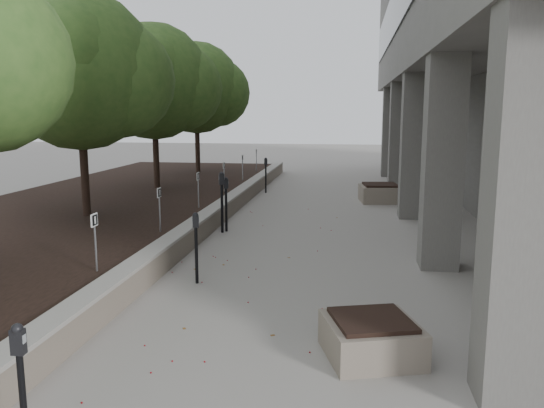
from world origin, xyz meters
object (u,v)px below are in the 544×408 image
Objects in this scene: crabapple_tree_5 at (197,107)px; parking_meter_4 at (226,204)px; crabapple_tree_3 at (81,105)px; planter_back at (380,193)px; parking_meter_3 at (222,202)px; parking_meter_5 at (266,175)px; parking_meter_2 at (196,248)px; parking_meter_1 at (23,396)px; planter_front at (371,337)px; crabapple_tree_4 at (154,106)px.

crabapple_tree_5 is 3.98× the size of parking_meter_4.
planter_back is at bearing 37.05° from crabapple_tree_3.
parking_meter_3 reaches higher than parking_meter_5.
parking_meter_1 is at bearing -107.09° from parking_meter_2.
crabapple_tree_5 is 9.10m from planter_back.
crabapple_tree_5 reaches higher than planter_front.
planter_back is (7.46, 5.64, -2.82)m from crabapple_tree_3.
parking_meter_2 is 0.97× the size of parking_meter_5.
planter_front is at bearing -89.01° from parking_meter_5.
parking_meter_5 is (-0.03, 6.52, -0.03)m from parking_meter_4.
parking_meter_1 is at bearing -78.36° from crabapple_tree_5.
crabapple_tree_4 reaches higher than parking_meter_2.
parking_meter_1 is at bearing -107.50° from parking_meter_3.
crabapple_tree_5 reaches higher than parking_meter_5.
parking_meter_1 is (3.86, -18.72, -2.48)m from crabapple_tree_5.
parking_meter_2 is at bearing -103.33° from parking_meter_3.
parking_meter_5 is at bearing 161.19° from planter_back.
parking_meter_2 is at bearing -43.39° from crabapple_tree_3.
parking_meter_1 is 0.94× the size of parking_meter_4.
parking_meter_3 is (3.38, 0.33, -2.36)m from crabapple_tree_3.
crabapple_tree_3 reaches higher than planter_back.
planter_back is (3.61, 14.36, -0.34)m from parking_meter_1.
crabapple_tree_5 is at bearing 89.09° from parking_meter_2.
crabapple_tree_4 is at bearing -90.00° from crabapple_tree_5.
crabapple_tree_3 is at bearing 119.83° from parking_meter_2.
parking_meter_4 is at bearing 90.47° from parking_meter_1.
parking_meter_2 is 0.83× the size of parking_meter_3.
planter_front is at bearing -58.65° from crabapple_tree_4.
parking_meter_2 is (3.89, -3.67, -2.49)m from crabapple_tree_3.
parking_meter_1 is 5.05m from parking_meter_2.
parking_meter_2 is (3.89, -13.67, -2.49)m from crabapple_tree_5.
parking_meter_5 is at bearing 70.32° from parking_meter_4.
parking_meter_3 is (3.38, -4.67, -2.36)m from crabapple_tree_4.
parking_meter_5 is at bearing 104.43° from planter_front.
parking_meter_3 is 1.11× the size of parking_meter_4.
parking_meter_4 is (3.45, -4.51, -2.44)m from crabapple_tree_4.
parking_meter_1 is at bearing -104.10° from planter_back.
crabapple_tree_3 is 4.18× the size of parking_meter_5.
parking_meter_4 is 1.27× the size of planter_front.
planter_back is (7.46, 0.64, -2.82)m from crabapple_tree_4.
crabapple_tree_3 reaches higher than planter_front.
parking_meter_2 is (3.89, -8.67, -2.49)m from crabapple_tree_4.
parking_meter_4 is (3.45, 0.49, -2.44)m from crabapple_tree_3.
parking_meter_5 reaches higher than planter_front.
crabapple_tree_5 is 4.18× the size of parking_meter_5.
parking_meter_3 is at bearing 117.78° from planter_front.
crabapple_tree_3 is 3.98× the size of parking_meter_4.
parking_meter_3 is at bearing -70.73° from crabapple_tree_5.
crabapple_tree_4 reaches higher than planter_back.
crabapple_tree_5 is 5.07× the size of planter_front.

